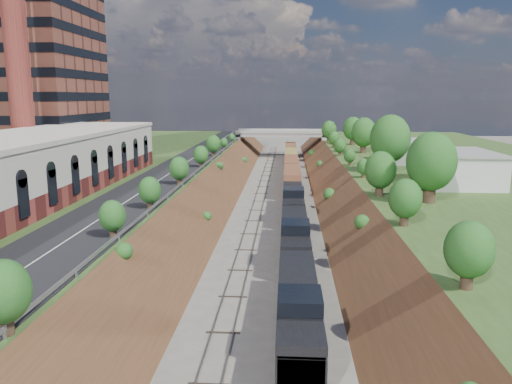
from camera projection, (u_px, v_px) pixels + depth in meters
The scene contains 16 objects.
platform_left at pixel (61, 187), 76.75m from camera, with size 44.00×180.00×5.00m, color #334F20.
platform_right at pixel (501, 192), 72.68m from camera, with size 44.00×180.00×5.00m, color #334F20.
embankment_left at pixel (203, 205), 75.87m from camera, with size 7.07×180.00×7.07m, color brown.
embankment_right at pixel (349, 207), 74.51m from camera, with size 7.07×180.00×7.07m, color brown.
rail_left_track at pixel (258, 205), 75.33m from camera, with size 1.58×180.00×0.18m, color gray.
rail_right_track at pixel (292, 205), 75.01m from camera, with size 1.58×180.00×0.18m, color gray.
road at pixel (173, 172), 75.19m from camera, with size 8.00×180.00×0.10m, color black.
guardrail at pixel (199, 169), 74.65m from camera, with size 0.10×171.00×0.70m.
commercial_building at pixel (11, 169), 53.75m from camera, with size 14.30×62.30×7.00m.
smokestack at pixel (15, 32), 68.78m from camera, with size 3.20×3.20×40.00m, color maroon.
overpass at pixel (281, 139), 135.03m from camera, with size 24.50×8.30×7.40m.
white_building_near at pixel (455, 169), 64.58m from camera, with size 9.00×12.00×4.00m, color silver.
white_building_far at pixel (410, 152), 86.21m from camera, with size 8.00×10.00×3.60m, color silver.
tree_right_large at pixel (431, 162), 52.77m from camera, with size 5.25×5.25×7.61m.
tree_left_crest at pixel (96, 228), 35.39m from camera, with size 2.45×2.45×3.55m.
freight_train at pixel (292, 181), 82.85m from camera, with size 2.75×111.49×4.55m.
Camera 1 is at (1.73, -13.48, 16.22)m, focal length 35.00 mm.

